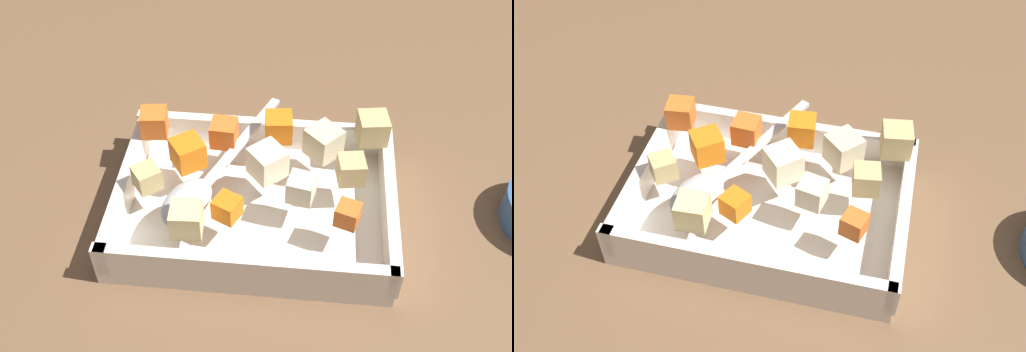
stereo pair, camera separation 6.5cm
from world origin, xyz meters
TOP-DOWN VIEW (x-y plane):
  - ground_plane at (0.00, 0.00)m, footprint 4.00×4.00m
  - baking_dish at (0.00, 0.02)m, footprint 0.30×0.21m
  - carrot_chunk_mid_right at (-0.02, -0.03)m, footprint 0.03×0.03m
  - carrot_chunk_heap_top at (0.02, 0.09)m, footprint 0.03×0.03m
  - carrot_chunk_center at (0.10, -0.03)m, footprint 0.03×0.03m
  - carrot_chunk_under_handle at (-0.07, 0.04)m, footprint 0.04×0.04m
  - carrot_chunk_near_spoon at (-0.04, 0.07)m, footprint 0.03×0.03m
  - carrot_chunk_corner_sw at (-0.12, 0.08)m, footprint 0.03×0.03m
  - potato_chunk_near_right at (0.05, -0.00)m, footprint 0.03×0.03m
  - potato_chunk_corner_nw at (0.10, 0.03)m, footprint 0.03×0.03m
  - potato_chunk_back_center at (0.07, 0.07)m, footprint 0.05×0.05m
  - potato_chunk_heap_side at (0.01, 0.03)m, footprint 0.05×0.05m
  - potato_chunk_corner_ne at (-0.11, 0.00)m, footprint 0.04×0.04m
  - potato_chunk_far_right at (0.13, 0.10)m, footprint 0.04×0.04m
  - potato_chunk_rim_edge at (-0.06, -0.05)m, footprint 0.03×0.03m
  - serving_spoon at (-0.06, -0.01)m, footprint 0.11×0.22m

SIDE VIEW (x-z plane):
  - ground_plane at x=0.00m, z-range 0.00..0.00m
  - baking_dish at x=0.00m, z-range -0.01..0.04m
  - serving_spoon at x=-0.06m, z-range 0.05..0.07m
  - carrot_chunk_center at x=0.10m, z-range 0.05..0.07m
  - carrot_chunk_mid_right at x=-0.02m, z-range 0.05..0.08m
  - potato_chunk_corner_ne at x=-0.11m, z-range 0.05..0.08m
  - potato_chunk_near_right at x=0.05m, z-range 0.05..0.08m
  - potato_chunk_corner_nw at x=0.10m, z-range 0.05..0.08m
  - carrot_chunk_near_spoon at x=-0.04m, z-range 0.05..0.08m
  - carrot_chunk_corner_sw at x=-0.12m, z-range 0.05..0.08m
  - carrot_chunk_heap_top at x=0.02m, z-range 0.05..0.08m
  - potato_chunk_rim_edge at x=-0.06m, z-range 0.05..0.08m
  - carrot_chunk_under_handle at x=-0.07m, z-range 0.05..0.08m
  - potato_chunk_far_right at x=0.13m, z-range 0.05..0.08m
  - potato_chunk_back_center at x=0.07m, z-range 0.05..0.09m
  - potato_chunk_heap_side at x=0.01m, z-range 0.05..0.09m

